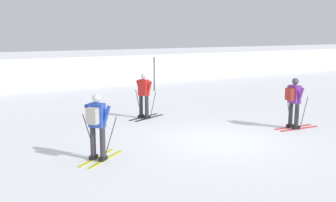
# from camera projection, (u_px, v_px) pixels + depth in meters

# --- Properties ---
(ground_plane) EXTENTS (120.00, 120.00, 0.00)m
(ground_plane) POSITION_uv_depth(u_px,v_px,m) (222.00, 141.00, 12.21)
(ground_plane) COLOR white
(far_snow_ridge) EXTENTS (80.00, 8.84, 1.72)m
(far_snow_ridge) POSITION_uv_depth(u_px,v_px,m) (50.00, 67.00, 27.98)
(far_snow_ridge) COLOR white
(far_snow_ridge) RESTS_ON ground
(skier_purple) EXTENTS (1.62, 1.00, 1.71)m
(skier_purple) POSITION_uv_depth(u_px,v_px,m) (294.00, 101.00, 13.66)
(skier_purple) COLOR red
(skier_purple) RESTS_ON ground
(skier_blue) EXTENTS (1.50, 1.26, 1.71)m
(skier_blue) POSITION_uv_depth(u_px,v_px,m) (97.00, 124.00, 10.22)
(skier_blue) COLOR gold
(skier_blue) RESTS_ON ground
(skier_red) EXTENTS (1.62, 0.96, 1.71)m
(skier_red) POSITION_uv_depth(u_px,v_px,m) (144.00, 94.00, 15.30)
(skier_red) COLOR black
(skier_red) RESTS_ON ground
(trail_marker_pole) EXTENTS (0.06, 0.06, 1.87)m
(trail_marker_pole) POSITION_uv_depth(u_px,v_px,m) (154.00, 74.00, 22.54)
(trail_marker_pole) COLOR black
(trail_marker_pole) RESTS_ON ground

